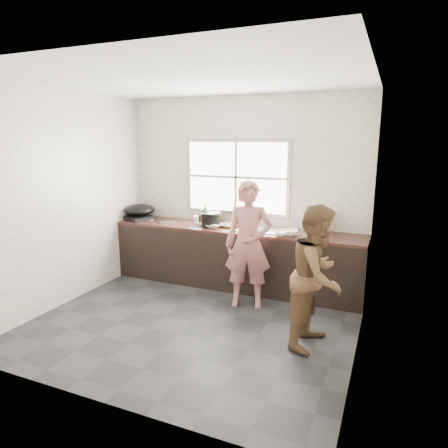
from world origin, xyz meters
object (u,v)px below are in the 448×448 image
at_px(person_side, 317,276).
at_px(glass_jar, 196,220).
at_px(bottle_brown_short, 218,217).
at_px(cutting_board, 231,225).
at_px(bowl_crabs, 289,233).
at_px(bottle_green, 205,214).
at_px(bowl_mince, 213,226).
at_px(pot_lid_left, 148,219).
at_px(pot_lid_right, 167,223).
at_px(plate_food, 203,222).
at_px(wok, 139,210).
at_px(woman, 248,249).
at_px(bowl_held, 282,233).
at_px(dish_rack, 318,222).
at_px(bottle_brown_tall, 203,217).
at_px(burner, 139,218).
at_px(black_pot, 211,220).

height_order(person_side, glass_jar, person_side).
bearing_deg(bottle_brown_short, cutting_board, -29.70).
bearing_deg(bowl_crabs, bottle_green, 173.29).
xyz_separation_m(bowl_mince, bottle_brown_short, (-0.09, 0.36, 0.06)).
height_order(bottle_green, bottle_brown_short, bottle_green).
relative_size(pot_lid_left, pot_lid_right, 0.92).
distance_m(person_side, pot_lid_right, 2.71).
distance_m(plate_food, wok, 1.05).
bearing_deg(pot_lid_right, woman, -19.05).
height_order(bowl_held, dish_rack, dish_rack).
relative_size(person_side, wok, 3.08).
relative_size(woman, pot_lid_right, 5.97).
height_order(bowl_mince, wok, wok).
bearing_deg(person_side, dish_rack, 20.12).
xyz_separation_m(bottle_green, glass_jar, (-0.18, 0.05, -0.11)).
bearing_deg(wok, bowl_mince, -5.26).
bearing_deg(wok, bottle_green, 0.69).
bearing_deg(woman, dish_rack, 30.88).
relative_size(bowl_crabs, plate_food, 0.78).
bearing_deg(bowl_crabs, wok, 176.76).
xyz_separation_m(woman, glass_jar, (-1.06, 0.65, 0.17)).
xyz_separation_m(bottle_brown_tall, glass_jar, (-0.08, -0.06, -0.04)).
bearing_deg(glass_jar, dish_rack, 2.56).
relative_size(cutting_board, bottle_brown_tall, 1.83).
xyz_separation_m(woman, burner, (-2.02, 0.55, 0.14)).
xyz_separation_m(plate_food, glass_jar, (-0.07, -0.08, 0.05)).
distance_m(plate_food, glass_jar, 0.11).
height_order(bowl_mince, pot_lid_right, bowl_mince).
bearing_deg(bottle_green, bottle_brown_tall, 132.34).
xyz_separation_m(cutting_board, pot_lid_right, (-0.96, -0.16, -0.01)).
xyz_separation_m(bowl_crabs, bottle_brown_short, (-1.18, 0.37, 0.06)).
relative_size(cutting_board, burner, 0.95).
bearing_deg(pot_lid_right, bottle_green, 8.90).
bearing_deg(burner, bottle_brown_tall, 8.70).
relative_size(bowl_crabs, burner, 0.50).
xyz_separation_m(bottle_brown_tall, burner, (-1.04, -0.16, -0.07)).
distance_m(black_pot, pot_lid_right, 0.71).
height_order(black_pot, dish_rack, dish_rack).
bearing_deg(bowl_mince, bottle_brown_short, 103.63).
height_order(bowl_mince, bottle_brown_short, bottle_brown_short).
bearing_deg(bowl_held, glass_jar, 168.94).
bearing_deg(wok, black_pot, -2.04).
xyz_separation_m(bottle_green, pot_lid_left, (-1.02, 0.02, -0.16)).
bearing_deg(wok, dish_rack, 2.97).
bearing_deg(bowl_held, bowl_crabs, 40.30).
relative_size(cutting_board, bowl_held, 1.66).
xyz_separation_m(bowl_crabs, burner, (-2.42, 0.10, -0.00)).
relative_size(black_pot, bottle_brown_short, 1.62).
relative_size(black_pot, bottle_green, 0.85).
bearing_deg(dish_rack, cutting_board, 178.02).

